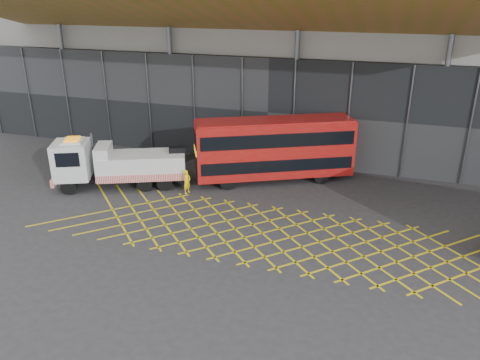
% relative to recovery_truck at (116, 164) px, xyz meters
% --- Properties ---
extents(ground_plane, '(120.00, 120.00, 0.00)m').
position_rel_recovery_truck_xyz_m(ground_plane, '(6.49, -3.35, -1.67)').
color(ground_plane, '#2C2C2F').
extents(road_markings, '(27.96, 7.16, 0.01)m').
position_rel_recovery_truck_xyz_m(road_markings, '(12.09, -3.35, -1.66)').
color(road_markings, gold).
rests_on(road_markings, ground_plane).
extents(construction_building, '(55.00, 23.97, 18.00)m').
position_rel_recovery_truck_xyz_m(construction_building, '(8.41, 15.05, 7.31)').
color(construction_building, gray).
rests_on(construction_building, ground_plane).
extents(recovery_truck, '(9.98, 5.81, 3.61)m').
position_rel_recovery_truck_xyz_m(recovery_truck, '(0.00, 0.00, 0.00)').
color(recovery_truck, black).
rests_on(recovery_truck, ground_plane).
extents(bus_towed, '(10.85, 7.24, 4.45)m').
position_rel_recovery_truck_xyz_m(bus_towed, '(9.92, 4.44, 0.80)').
color(bus_towed, '#9E0F0C').
rests_on(bus_towed, ground_plane).
extents(worker, '(0.54, 0.68, 1.63)m').
position_rel_recovery_truck_xyz_m(worker, '(5.02, 0.47, -0.85)').
color(worker, yellow).
rests_on(worker, ground_plane).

